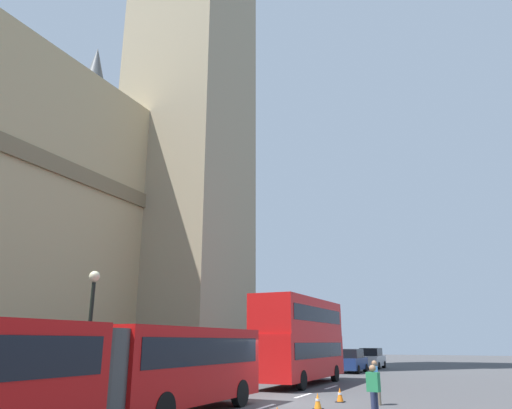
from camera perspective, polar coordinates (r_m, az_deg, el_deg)
The scene contains 10 objects.
ground_plane at distance 20.96m, azimuth 2.65°, elevation -22.85°, with size 160.00×160.00×0.00m, color #424244.
articulated_bus at distance 14.39m, azimuth -19.89°, elevation -18.01°, with size 17.25×2.54×2.90m.
double_decker_bus at distance 29.47m, azimuth 5.39°, elevation -15.61°, with size 9.77×2.54×4.90m.
sedan_lead at distance 41.45m, azimuth 11.43°, elevation -18.02°, with size 4.40×1.86×1.85m.
sedan_trailing at distance 48.06m, azimuth 13.82°, elevation -17.59°, with size 4.40×1.86×1.85m.
traffic_cone_middle at distance 19.22m, azimuth 7.46°, elevation -22.49°, with size 0.36×0.36×0.58m.
traffic_cone_east at distance 21.54m, azimuth 10.10°, elevation -21.70°, with size 0.36×0.36×0.58m.
street_lamp at distance 20.90m, azimuth -19.43°, elevation -13.61°, with size 0.44×0.44×5.27m.
pedestrian_near_cones at distance 16.87m, azimuth 14.03°, elevation -20.91°, with size 0.36×0.44×1.69m.
pedestrian_by_kerb at distance 20.79m, azimuth 14.22°, elevation -19.93°, with size 0.44×0.36×1.69m.
Camera 1 is at (-19.24, -7.97, 2.42)m, focal length 33.13 mm.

